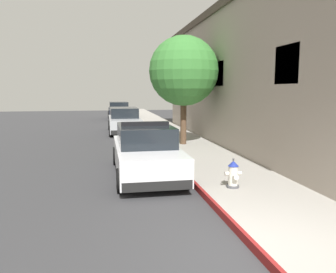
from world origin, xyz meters
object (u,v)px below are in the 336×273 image
(parked_car_silver_ahead, at_px, (124,121))
(street_tree, at_px, (184,71))
(parked_car_dark_far, at_px, (119,111))
(fire_hydrant, at_px, (233,174))
(police_cruiser, at_px, (146,152))

(parked_car_silver_ahead, bearing_deg, street_tree, -68.58)
(parked_car_dark_far, xyz_separation_m, fire_hydrant, (1.91, -23.52, -0.22))
(parked_car_silver_ahead, bearing_deg, fire_hydrant, -81.36)
(street_tree, bearing_deg, parked_car_dark_far, 97.92)
(parked_car_silver_ahead, xyz_separation_m, fire_hydrant, (2.01, -13.24, -0.22))
(fire_hydrant, distance_m, street_tree, 7.79)
(police_cruiser, distance_m, parked_car_silver_ahead, 10.86)
(fire_hydrant, bearing_deg, street_tree, 87.13)
(parked_car_dark_far, bearing_deg, fire_hydrant, -85.35)
(police_cruiser, height_order, fire_hydrant, police_cruiser)
(fire_hydrant, bearing_deg, police_cruiser, 129.61)
(parked_car_dark_far, bearing_deg, parked_car_silver_ahead, -90.57)
(fire_hydrant, bearing_deg, parked_car_dark_far, 94.65)
(parked_car_dark_far, bearing_deg, police_cruiser, -90.16)
(police_cruiser, relative_size, parked_car_dark_far, 1.00)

